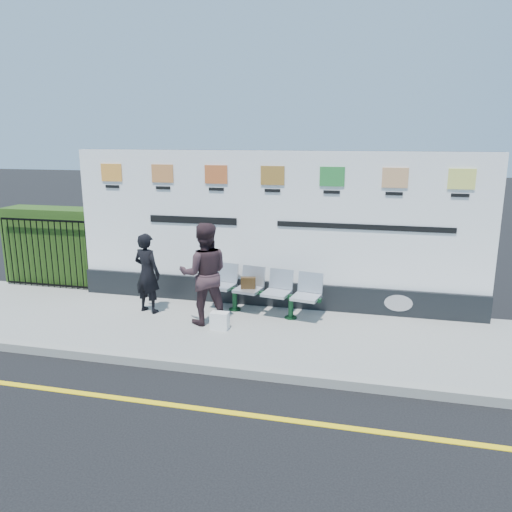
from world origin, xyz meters
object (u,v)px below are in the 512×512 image
Objects in this scene: bench at (262,302)px; woman_left at (147,273)px; woman_right at (204,274)px; billboard at (273,240)px.

bench is 1.43× the size of woman_left.
bench is 2.23m from woman_left.
woman_left is 0.84× the size of woman_right.
woman_right reaches higher than woman_left.
woman_left is (-2.21, -0.95, -0.54)m from billboard.
woman_left is at bearing -160.03° from bench.
woman_right is (1.24, -0.29, 0.15)m from woman_left.
bench is at bearing -154.75° from woman_left.
bench is at bearing -163.40° from woman_right.
woman_left is (-2.13, -0.37, 0.53)m from bench.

